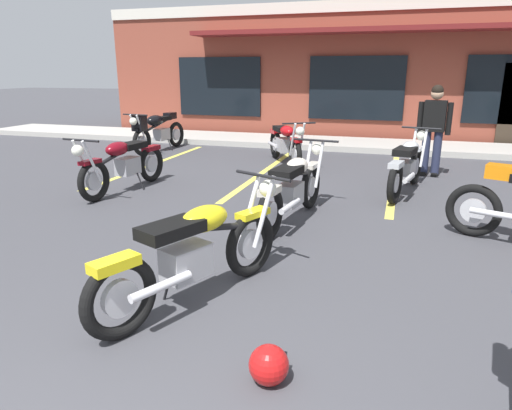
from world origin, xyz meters
name	(u,v)px	position (x,y,z in m)	size (l,w,h in m)	color
ground_plane	(267,253)	(0.00, 3.65, 0.00)	(80.00, 80.00, 0.00)	#3D3D42
sidewalk_kerb	(349,144)	(0.00, 11.26, 0.07)	(22.00, 1.80, 0.14)	#A8A59E
brick_storefront_building	(365,72)	(0.00, 14.92, 1.86)	(15.11, 6.05, 3.71)	brown
painted_stall_lines	(326,176)	(0.00, 7.66, 0.00)	(7.51, 4.80, 0.01)	#DBCC4C
motorcycle_foreground_classic	(196,251)	(-0.28, 2.41, 0.46)	(1.12, 1.99, 0.98)	black
motorcycle_red_sportbike	(407,165)	(1.43, 6.79, 0.46)	(0.80, 2.08, 0.98)	black
motorcycle_black_cruiser	(123,163)	(-3.00, 5.52, 0.46)	(0.69, 2.11, 0.98)	black
motorcycle_silver_naked	(157,130)	(-4.39, 9.10, 0.53)	(0.69, 2.11, 0.98)	black
motorcycle_green_cafe_racer	(285,143)	(-1.02, 8.49, 0.46)	(1.33, 1.88, 0.98)	black
motorcycle_cream_vintage	(293,188)	(0.02, 4.78, 0.46)	(0.72, 2.10, 0.98)	black
person_in_black_shirt	(434,125)	(1.85, 8.23, 0.95)	(0.61, 0.32, 1.68)	black
helmet_on_pavement	(269,365)	(0.62, 1.56, 0.13)	(0.26, 0.26, 0.26)	#B71414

